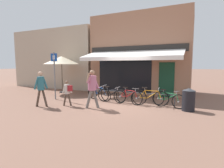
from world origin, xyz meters
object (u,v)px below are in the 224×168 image
bicycle_red (128,96)px  bicycle_green (168,99)px  bicycle_orange (150,97)px  pedestrian_second_adult (41,85)px  bicycle_blue (99,93)px  bicycle_black (111,95)px  cafe_parasol (62,60)px  pedestrian_adult (92,85)px  parking_sign (54,71)px  pedestrian_child (67,90)px  litter_bin (188,99)px

bicycle_red → bicycle_green: 1.89m
bicycle_orange → pedestrian_second_adult: pedestrian_second_adult is taller
bicycle_blue → bicycle_orange: 2.86m
bicycle_black → pedestrian_second_adult: pedestrian_second_adult is taller
bicycle_orange → cafe_parasol: cafe_parasol is taller
pedestrian_adult → pedestrian_second_adult: bearing=11.2°
bicycle_red → bicycle_orange: bearing=18.6°
bicycle_green → pedestrian_adult: (-3.05, -1.68, 0.70)m
bicycle_black → parking_sign: 3.49m
bicycle_orange → bicycle_green: size_ratio=1.10×
bicycle_orange → pedestrian_second_adult: (-4.55, -2.33, 0.62)m
bicycle_red → pedestrian_child: pedestrian_child is taller
cafe_parasol → bicycle_red: bearing=-14.0°
bicycle_orange → cafe_parasol: bearing=162.9°
pedestrian_adult → pedestrian_second_adult: 2.44m
bicycle_red → parking_sign: 4.37m
cafe_parasol → litter_bin: bearing=-10.9°
bicycle_black → pedestrian_adult: bearing=-93.8°
pedestrian_second_adult → parking_sign: (-0.64, 1.58, 0.59)m
pedestrian_second_adult → litter_bin: size_ratio=1.70×
bicycle_red → bicycle_blue: bearing=-166.3°
bicycle_black → pedestrian_second_adult: bearing=-133.3°
pedestrian_second_adult → parking_sign: size_ratio=0.63×
bicycle_blue → litter_bin: litter_bin is taller
bicycle_orange → bicycle_green: (0.81, 0.11, -0.04)m
bicycle_orange → cafe_parasol: (-6.49, 1.33, 1.86)m
bicycle_green → pedestrian_child: bearing=-135.3°
bicycle_red → litter_bin: bearing=12.7°
bicycle_orange → litter_bin: size_ratio=1.81×
bicycle_orange → pedestrian_child: bearing=-159.8°
bicycle_green → pedestrian_second_adult: bearing=-133.4°
bicycle_blue → cafe_parasol: 4.27m
pedestrian_second_adult → cafe_parasol: cafe_parasol is taller
pedestrian_child → pedestrian_second_adult: size_ratio=0.73×
parking_sign → bicycle_green: bearing=8.2°
pedestrian_second_adult → bicycle_green: bearing=-155.8°
bicycle_black → litter_bin: bearing=3.8°
bicycle_red → pedestrian_second_adult: 4.23m
parking_sign → bicycle_black: bearing=11.2°
pedestrian_child → pedestrian_second_adult: pedestrian_second_adult is taller
bicycle_green → litter_bin: 0.97m
pedestrian_child → litter_bin: 5.44m
bicycle_black → bicycle_red: (0.92, 0.10, -0.01)m
pedestrian_adult → bicycle_red: bearing=-134.0°
pedestrian_adult → bicycle_black: bearing=-106.7°
pedestrian_adult → parking_sign: bearing=-22.5°
bicycle_blue → bicycle_green: (3.67, 0.02, -0.03)m
bicycle_blue → pedestrian_child: (-0.68, -1.79, 0.37)m
pedestrian_child → bicycle_orange: bearing=-150.9°
bicycle_orange → bicycle_black: bearing=178.0°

